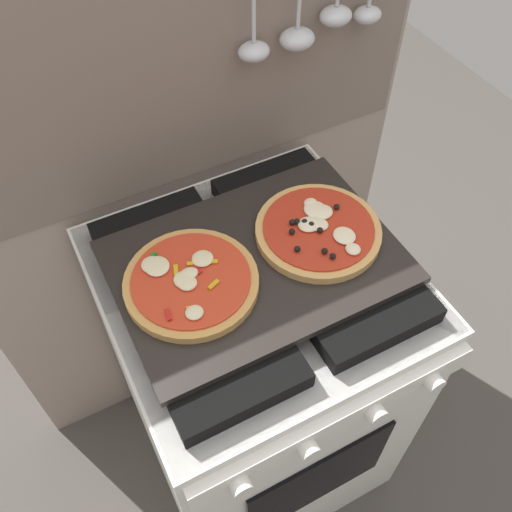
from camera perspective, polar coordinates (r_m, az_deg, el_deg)
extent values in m
plane|color=#4C4742|center=(1.88, 0.00, -18.02)|extent=(4.00, 4.00, 0.00)
cube|color=gray|center=(1.39, -6.46, 5.64)|extent=(1.10, 0.03, 1.55)
cube|color=gray|center=(1.14, -7.86, 18.48)|extent=(1.08, 0.00, 0.56)
ellipsoid|color=silver|center=(1.16, -0.22, 20.02)|extent=(0.06, 0.06, 0.04)
ellipsoid|color=silver|center=(1.20, 4.18, 21.09)|extent=(0.07, 0.06, 0.04)
ellipsoid|color=silver|center=(1.23, 8.07, 22.95)|extent=(0.07, 0.06, 0.04)
ellipsoid|color=silver|center=(1.28, 11.21, 22.85)|extent=(0.06, 0.05, 0.03)
cube|color=white|center=(1.49, 0.00, -12.10)|extent=(0.60, 0.60, 0.86)
cube|color=black|center=(1.12, 0.00, -2.31)|extent=(0.59, 0.59, 0.01)
cube|color=black|center=(1.07, -6.67, -4.25)|extent=(0.24, 0.51, 0.04)
cube|color=black|center=(1.15, 6.20, 1.07)|extent=(0.24, 0.51, 0.04)
cube|color=white|center=(1.04, 8.23, -16.30)|extent=(0.58, 0.02, 0.07)
cylinder|color=silver|center=(1.00, -1.49, -22.37)|extent=(0.04, 0.02, 0.04)
cylinder|color=silver|center=(1.02, 5.43, -19.04)|extent=(0.04, 0.02, 0.04)
cylinder|color=silver|center=(1.06, 12.14, -15.42)|extent=(0.04, 0.02, 0.04)
cylinder|color=silver|center=(1.11, 17.66, -12.19)|extent=(0.04, 0.02, 0.04)
cube|color=black|center=(1.37, 6.34, -21.74)|extent=(0.36, 0.01, 0.28)
cube|color=black|center=(1.08, 0.00, -0.60)|extent=(0.54, 0.38, 0.02)
cylinder|color=tan|center=(1.04, -6.58, -2.67)|extent=(0.25, 0.25, 0.02)
cylinder|color=red|center=(1.03, -6.64, -2.31)|extent=(0.22, 0.22, 0.00)
ellipsoid|color=beige|center=(0.98, -6.26, -5.71)|extent=(0.03, 0.03, 0.01)
ellipsoid|color=beige|center=(1.02, -7.21, -2.55)|extent=(0.04, 0.04, 0.01)
ellipsoid|color=beige|center=(1.03, -6.79, -1.78)|extent=(0.03, 0.03, 0.01)
ellipsoid|color=beige|center=(1.05, -10.00, -1.02)|extent=(0.05, 0.05, 0.01)
ellipsoid|color=beige|center=(1.05, -10.50, -0.87)|extent=(0.04, 0.04, 0.01)
ellipsoid|color=beige|center=(1.01, -6.94, -2.76)|extent=(0.03, 0.03, 0.01)
ellipsoid|color=beige|center=(1.05, -5.44, -0.25)|extent=(0.04, 0.04, 0.01)
cube|color=#19721E|center=(1.06, -10.54, -0.11)|extent=(0.02, 0.02, 0.00)
cube|color=gold|center=(0.98, -6.73, -5.68)|extent=(0.01, 0.02, 0.00)
cube|color=red|center=(0.98, -8.88, -5.89)|extent=(0.01, 0.02, 0.00)
cube|color=gold|center=(1.04, -4.54, -0.54)|extent=(0.02, 0.02, 0.00)
cube|color=gold|center=(1.01, -4.31, -2.89)|extent=(0.03, 0.02, 0.00)
cube|color=gold|center=(1.04, -8.11, -1.44)|extent=(0.02, 0.03, 0.00)
cube|color=gold|center=(1.04, -6.34, -0.76)|extent=(0.03, 0.02, 0.00)
cube|color=red|center=(1.03, -6.04, -1.36)|extent=(0.02, 0.03, 0.00)
cylinder|color=tan|center=(1.12, 6.27, 2.57)|extent=(0.25, 0.25, 0.02)
cylinder|color=#B72D19|center=(1.11, 6.32, 2.95)|extent=(0.22, 0.22, 0.00)
ellipsoid|color=beige|center=(1.13, 6.03, 4.71)|extent=(0.05, 0.05, 0.01)
ellipsoid|color=beige|center=(1.13, 6.69, 4.45)|extent=(0.04, 0.04, 0.01)
ellipsoid|color=beige|center=(1.09, 8.94, 2.05)|extent=(0.04, 0.05, 0.01)
ellipsoid|color=beige|center=(1.10, 5.38, 3.22)|extent=(0.04, 0.04, 0.01)
ellipsoid|color=beige|center=(1.10, 6.07, 3.24)|extent=(0.04, 0.03, 0.01)
ellipsoid|color=beige|center=(1.07, 9.81, 0.69)|extent=(0.03, 0.03, 0.01)
ellipsoid|color=beige|center=(1.11, 6.49, 3.29)|extent=(0.03, 0.03, 0.01)
ellipsoid|color=beige|center=(1.14, 5.54, 5.39)|extent=(0.03, 0.02, 0.01)
sphere|color=black|center=(1.10, 4.16, 3.51)|extent=(0.01, 0.01, 0.01)
sphere|color=black|center=(1.10, 4.93, 3.48)|extent=(0.01, 0.01, 0.01)
sphere|color=black|center=(1.10, 3.68, 3.44)|extent=(0.01, 0.01, 0.01)
sphere|color=black|center=(1.08, 3.67, 2.49)|extent=(0.01, 0.01, 0.01)
sphere|color=black|center=(1.09, 6.50, 2.60)|extent=(0.01, 0.01, 0.01)
sphere|color=black|center=(1.05, 7.78, -0.01)|extent=(0.01, 0.01, 0.01)
sphere|color=black|center=(1.06, 6.97, 0.50)|extent=(0.01, 0.01, 0.01)
sphere|color=black|center=(1.06, 4.21, 0.72)|extent=(0.01, 0.01, 0.01)
sphere|color=black|center=(1.14, 8.17, 4.95)|extent=(0.01, 0.01, 0.01)
sphere|color=black|center=(1.10, 5.63, 3.19)|extent=(0.01, 0.01, 0.01)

